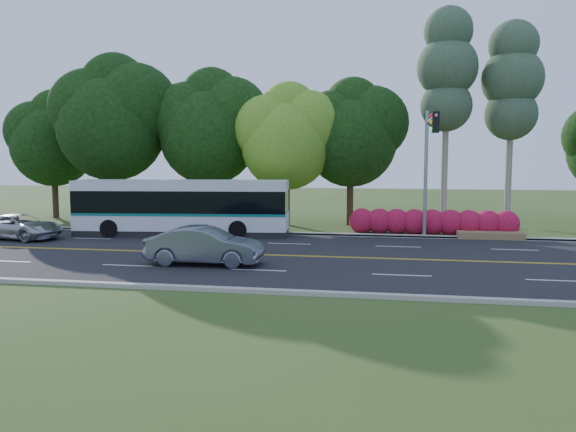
% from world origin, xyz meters
% --- Properties ---
extents(ground, '(120.00, 120.00, 0.00)m').
position_xyz_m(ground, '(0.00, 0.00, 0.00)').
color(ground, '#2F4918').
rests_on(ground, ground).
extents(road, '(60.00, 14.00, 0.02)m').
position_xyz_m(road, '(0.00, 0.00, 0.01)').
color(road, black).
rests_on(road, ground).
extents(curb_north, '(60.00, 0.30, 0.15)m').
position_xyz_m(curb_north, '(0.00, 7.15, 0.07)').
color(curb_north, '#A9A498').
rests_on(curb_north, ground).
extents(curb_south, '(60.00, 0.30, 0.15)m').
position_xyz_m(curb_south, '(0.00, -7.15, 0.07)').
color(curb_south, '#A9A498').
rests_on(curb_south, ground).
extents(grass_verge, '(60.00, 4.00, 0.10)m').
position_xyz_m(grass_verge, '(0.00, 9.00, 0.05)').
color(grass_verge, '#2F4918').
rests_on(grass_verge, ground).
extents(lane_markings, '(57.60, 13.82, 0.00)m').
position_xyz_m(lane_markings, '(-0.09, 0.00, 0.02)').
color(lane_markings, gold).
rests_on(lane_markings, road).
extents(tree_row, '(44.70, 9.10, 13.84)m').
position_xyz_m(tree_row, '(-5.15, 12.13, 6.73)').
color(tree_row, '#311D15').
rests_on(tree_row, ground).
extents(bougainvillea_hedge, '(9.50, 2.25, 1.50)m').
position_xyz_m(bougainvillea_hedge, '(7.18, 8.15, 0.72)').
color(bougainvillea_hedge, '#9F0D16').
rests_on(bougainvillea_hedge, ground).
extents(traffic_signal, '(0.42, 6.10, 7.00)m').
position_xyz_m(traffic_signal, '(6.49, 5.40, 4.67)').
color(traffic_signal, gray).
rests_on(traffic_signal, ground).
extents(transit_bus, '(12.21, 3.88, 3.14)m').
position_xyz_m(transit_bus, '(-7.09, 5.66, 1.58)').
color(transit_bus, silver).
rests_on(transit_bus, road).
extents(sedan, '(4.78, 1.73, 1.57)m').
position_xyz_m(sedan, '(-2.94, -2.75, 0.80)').
color(sedan, slate).
rests_on(sedan, road).
extents(suv, '(5.10, 2.95, 1.34)m').
position_xyz_m(suv, '(-15.30, 2.65, 0.69)').
color(suv, '#B4B7B8').
rests_on(suv, road).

